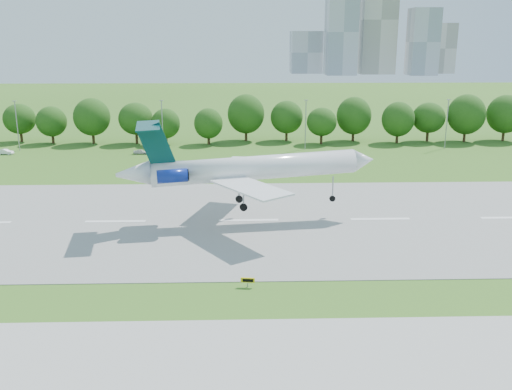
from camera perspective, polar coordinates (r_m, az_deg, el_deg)
name	(u,v)px	position (r m, az deg, el deg)	size (l,w,h in m)	color
ground	(253,292)	(62.74, -0.34, -9.64)	(600.00, 600.00, 0.00)	#305B18
runway	(249,220)	(86.03, -0.74, -2.56)	(400.00, 45.00, 0.08)	gray
taxiway	(258,390)	(47.04, 0.22, -18.91)	(400.00, 23.00, 0.08)	#ADADA8
tree_line	(244,119)	(150.22, -1.20, 7.60)	(288.40, 8.40, 10.40)	#382314
light_poles	(234,124)	(140.30, -2.19, 7.10)	(175.90, 0.25, 12.19)	gray
skyline	(372,33)	(458.83, 11.49, 15.59)	(127.00, 52.00, 80.00)	#B2B2B7
airliner	(242,168)	(83.59, -1.43, 2.73)	(38.53, 27.83, 12.97)	white
taxi_sign_centre	(248,280)	(63.48, -0.83, -8.52)	(1.58, 0.39, 1.11)	gray
service_vehicle_a	(6,152)	(147.78, -23.76, 3.98)	(1.30, 3.74, 1.23)	white
service_vehicle_b	(141,152)	(138.30, -11.46, 4.26)	(1.35, 3.36, 1.14)	silver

